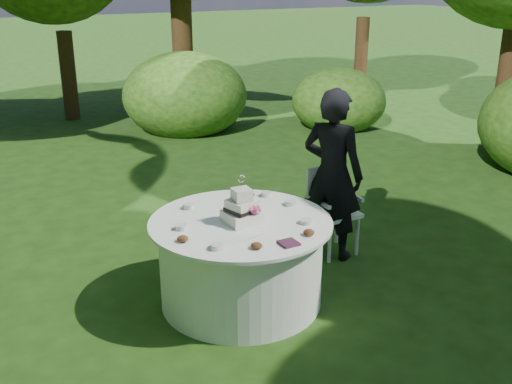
% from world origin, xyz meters
% --- Properties ---
extents(ground, '(80.00, 80.00, 0.00)m').
position_xyz_m(ground, '(0.00, 0.00, 0.00)').
color(ground, '#1B3A0F').
rests_on(ground, ground).
extents(napkins, '(0.14, 0.14, 0.02)m').
position_xyz_m(napkins, '(0.10, -0.60, 0.78)').
color(napkins, '#4A2039').
rests_on(napkins, table).
extents(feather_plume, '(0.48, 0.07, 0.01)m').
position_xyz_m(feather_plume, '(-0.22, -0.34, 0.78)').
color(feather_plume, white).
rests_on(feather_plume, table).
extents(guest, '(0.67, 0.75, 1.73)m').
position_xyz_m(guest, '(1.23, 0.39, 0.87)').
color(guest, black).
rests_on(guest, ground).
extents(table, '(1.56, 1.56, 0.77)m').
position_xyz_m(table, '(0.00, 0.00, 0.39)').
color(table, white).
rests_on(table, ground).
extents(cake, '(0.29, 0.29, 0.41)m').
position_xyz_m(cake, '(-0.00, -0.04, 0.88)').
color(cake, silver).
rests_on(cake, table).
extents(chair, '(0.45, 0.43, 0.89)m').
position_xyz_m(chair, '(1.29, 0.49, 0.52)').
color(chair, white).
rests_on(chair, ground).
extents(votives, '(1.17, 0.98, 0.04)m').
position_xyz_m(votives, '(0.05, 0.05, 0.79)').
color(votives, silver).
rests_on(votives, table).
extents(petal_cups, '(1.02, 1.10, 0.05)m').
position_xyz_m(petal_cups, '(-0.02, -0.19, 0.79)').
color(petal_cups, '#562D16').
rests_on(petal_cups, table).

